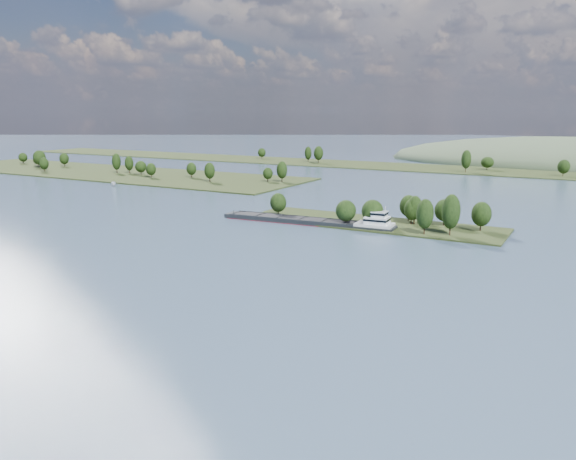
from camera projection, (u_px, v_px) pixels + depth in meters
The scene contains 6 objects.
ground at pixel (300, 259), 167.44m from camera, with size 1800.00×1800.00×0.00m, color #374A60.
tree_island at pixel (389, 216), 214.05m from camera, with size 100.00×30.00×15.81m.
left_bank at pixel (107, 172), 395.68m from camera, with size 300.00×80.00×15.26m.
back_shoreline at pixel (492, 171), 402.50m from camera, with size 900.00×60.00×16.79m.
cargo_barge at pixel (319, 221), 217.81m from camera, with size 71.06×13.52×9.55m.
motorboat at pixel (114, 184), 327.50m from camera, with size 2.50×6.65×2.57m, color silver.
Camera 1 is at (75.47, -23.26, 43.65)m, focal length 35.00 mm.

